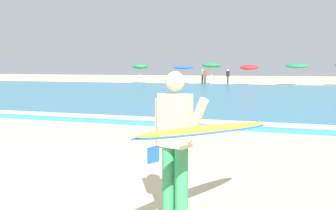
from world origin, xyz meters
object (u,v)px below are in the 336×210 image
beach_umbrella_3 (249,67)px  beachgoer_near_row_left (228,76)px  beach_umbrella_2 (212,65)px  surfer_with_board (190,136)px  beach_umbrella_4 (297,66)px  beach_umbrella_1 (183,67)px  beach_umbrella_0 (140,67)px  beachgoer_near_row_mid (205,77)px  beachgoer_near_row_right (202,77)px

beach_umbrella_3 → beachgoer_near_row_left: 2.39m
beach_umbrella_2 → beachgoer_near_row_left: 2.63m
surfer_with_board → beach_umbrella_4: beach_umbrella_4 is taller
surfer_with_board → beach_umbrella_4: 37.52m
beach_umbrella_3 → beachgoer_near_row_left: beach_umbrella_3 is taller
surfer_with_board → beach_umbrella_1: 39.19m
beach_umbrella_0 → beachgoer_near_row_left: beach_umbrella_0 is taller
beach_umbrella_2 → beach_umbrella_4: size_ratio=1.02×
surfer_with_board → beach_umbrella_0: 40.97m
beach_umbrella_2 → beach_umbrella_3: 4.40m
beachgoer_near_row_mid → beach_umbrella_1: bearing=144.3°
beach_umbrella_2 → beachgoer_near_row_right: size_ratio=1.46×
beach_umbrella_0 → beachgoer_near_row_right: (7.66, -1.63, -1.01)m
surfer_with_board → beach_umbrella_3: size_ratio=1.12×
surfer_with_board → beach_umbrella_3: (-5.02, 36.94, 0.77)m
beach_umbrella_0 → beach_umbrella_4: 16.79m
beachgoer_near_row_right → beachgoer_near_row_mid: bearing=-48.0°
surfer_with_board → beachgoer_near_row_right: size_ratio=1.52×
surfer_with_board → beach_umbrella_2: size_ratio=1.04×
beachgoer_near_row_left → beachgoer_near_row_mid: bearing=-136.2°
beach_umbrella_1 → beach_umbrella_3: (7.12, -0.32, 0.02)m
beach_umbrella_4 → beachgoer_near_row_right: size_ratio=1.43×
beachgoer_near_row_left → beachgoer_near_row_right: size_ratio=1.00×
surfer_with_board → beachgoer_near_row_left: surfer_with_board is taller
beach_umbrella_3 → beach_umbrella_4: size_ratio=0.95×
beach_umbrella_2 → beach_umbrella_3: (4.23, -1.21, -0.22)m
beach_umbrella_4 → beachgoer_near_row_left: size_ratio=1.43×
beach_umbrella_0 → beach_umbrella_4: (16.78, 0.32, 0.08)m
surfer_with_board → beach_umbrella_2: beach_umbrella_2 is taller
beach_umbrella_0 → beach_umbrella_2: bearing=7.0°
beach_umbrella_4 → beachgoer_near_row_mid: beach_umbrella_4 is taller
surfer_with_board → beach_umbrella_4: bearing=90.6°
surfer_with_board → beach_umbrella_3: 37.29m
beach_umbrella_3 → beachgoer_near_row_right: beach_umbrella_3 is taller
beach_umbrella_0 → beachgoer_near_row_left: bearing=-1.3°
beach_umbrella_3 → beachgoer_near_row_right: bearing=-162.9°
beach_umbrella_2 → beach_umbrella_0: bearing=-173.0°
beachgoer_near_row_right → beach_umbrella_4: bearing=12.1°
beach_umbrella_1 → beach_umbrella_4: size_ratio=1.01×
beachgoer_near_row_left → beachgoer_near_row_right: 2.72m
beach_umbrella_0 → surfer_with_board: bearing=-65.2°
beach_umbrella_1 → beachgoer_near_row_right: size_ratio=1.45×
beach_umbrella_1 → beachgoer_near_row_left: beach_umbrella_1 is taller
beach_umbrella_0 → beachgoer_near_row_left: size_ratio=1.38×
beach_umbrella_4 → surfer_with_board: bearing=-89.4°
beach_umbrella_4 → beachgoer_near_row_left: beach_umbrella_4 is taller
beach_umbrella_0 → beachgoer_near_row_mid: (8.06, -2.07, -1.01)m
beach_umbrella_2 → beach_umbrella_4: (8.83, -0.65, -0.06)m
surfer_with_board → beach_umbrella_0: bearing=114.8°
beach_umbrella_2 → beach_umbrella_1: bearing=-162.8°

